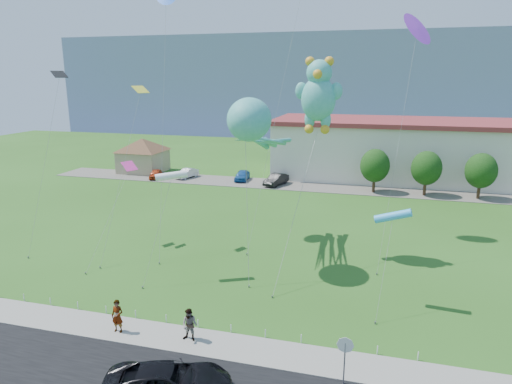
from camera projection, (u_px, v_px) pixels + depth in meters
The scene contains 27 objects.
ground at pixel (191, 314), 27.72m from camera, with size 160.00×160.00×0.00m, color #295618.
sidewalk at pixel (171, 337), 25.13m from camera, with size 80.00×2.50×0.10m, color gray.
parking_strip at pixel (296, 185), 60.44m from camera, with size 70.00×6.00×0.06m, color #59544C.
hill_ridge at pixel (348, 82), 136.86m from camera, with size 160.00×50.00×25.00m, color gray.
pavilion at pixel (143, 152), 68.65m from camera, with size 9.20×9.20×5.00m.
warehouse at pixel (499, 153), 61.19m from camera, with size 61.00×15.00×8.20m.
stop_sign at pixel (345, 349), 20.90m from camera, with size 0.80×0.07×2.50m.
rope_fence at pixel (182, 321), 26.44m from camera, with size 26.05×0.05×0.50m.
tree_near at pixel (375, 166), 56.12m from camera, with size 3.60×3.60×5.47m.
tree_mid at pixel (426, 168), 54.58m from camera, with size 3.60×3.60×5.47m.
tree_far at pixel (481, 171), 53.05m from camera, with size 3.60×3.60×5.47m.
suv at pixel (168, 383), 20.14m from camera, with size 2.61×5.67×1.58m, color black.
pedestrian_left at pixel (117, 316), 25.40m from camera, with size 0.69×0.46×1.90m, color gray.
pedestrian_right at pixel (190, 325), 24.57m from camera, with size 0.89×0.69×1.83m, color gray.
parked_car_red at pixel (156, 174), 64.45m from camera, with size 1.44×3.58×1.22m, color #B63916.
parked_car_silver at pixel (187, 173), 64.78m from camera, with size 1.37×3.94×1.30m, color #B8B7BE.
parked_car_blue at pixel (242, 175), 63.15m from camera, with size 1.64×4.09×1.39m, color #1B5195.
parked_car_black at pixel (276, 179), 60.41m from camera, with size 1.57×4.51×1.49m, color black.
octopus_kite at pixel (255, 129), 33.65m from camera, with size 3.10×11.23×12.63m.
teddy_bear_kite at pixel (319, 93), 34.45m from camera, with size 3.58×9.97×15.48m.
small_kite_black at pixel (55, 97), 37.58m from camera, with size 1.29×6.16×14.65m.
small_kite_yellow at pixel (136, 110), 36.57m from camera, with size 1.43×7.04×13.45m.
small_kite_cyan at pixel (393, 217), 27.69m from camera, with size 0.94×4.04×6.23m.
small_kite_white at pixel (171, 176), 31.71m from camera, with size 1.41×4.10×7.76m.
small_kite_purple at pixel (416, 34), 35.89m from camera, with size 2.82×8.85×18.39m.
small_kite_blue at pixel (166, 1), 38.55m from camera, with size 3.49×9.29×21.48m.
small_kite_pink at pixel (125, 176), 37.72m from camera, with size 1.29×7.71×7.18m.
Camera 1 is at (10.44, -23.12, 14.00)m, focal length 32.00 mm.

